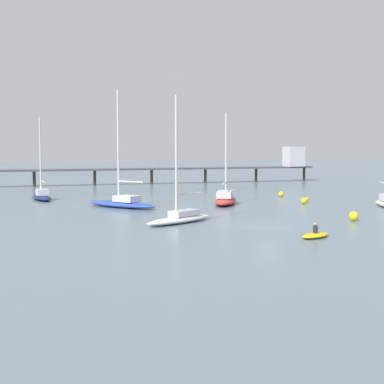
# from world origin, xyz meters

# --- Properties ---
(ground_plane) EXTENTS (400.00, 400.00, 0.00)m
(ground_plane) POSITION_xyz_m (0.00, 0.00, 0.00)
(ground_plane) COLOR slate
(pier) EXTENTS (73.35, 5.06, 6.70)m
(pier) POSITION_xyz_m (12.45, 56.14, 3.44)
(pier) COLOR #4C4C51
(pier) RESTS_ON ground_plane
(sailboat_white) EXTENTS (8.03, 5.79, 11.42)m
(sailboat_white) POSITION_xyz_m (-6.30, 4.95, 0.66)
(sailboat_white) COLOR white
(sailboat_white) RESTS_ON ground_plane
(sailboat_blue) EXTENTS (7.69, 9.54, 13.20)m
(sailboat_blue) POSITION_xyz_m (-8.37, 19.52, 0.68)
(sailboat_blue) COLOR #2D4CB7
(sailboat_blue) RESTS_ON ground_plane
(sailboat_navy) EXTENTS (2.66, 7.18, 10.59)m
(sailboat_navy) POSITION_xyz_m (-16.18, 31.74, 0.65)
(sailboat_navy) COLOR navy
(sailboat_navy) RESTS_ON ground_plane
(sailboat_red) EXTENTS (6.18, 8.63, 10.82)m
(sailboat_red) POSITION_xyz_m (3.89, 18.93, 0.70)
(sailboat_red) COLOR red
(sailboat_red) RESTS_ON ground_plane
(dinghy_yellow) EXTENTS (3.32, 2.61, 1.14)m
(dinghy_yellow) POSITION_xyz_m (0.78, -6.44, 0.20)
(dinghy_yellow) COLOR yellow
(dinghy_yellow) RESTS_ON ground_plane
(mooring_buoy_outer) EXTENTS (0.73, 0.73, 0.73)m
(mooring_buoy_outer) POSITION_xyz_m (14.88, 25.72, 0.36)
(mooring_buoy_outer) COLOR yellow
(mooring_buoy_outer) RESTS_ON ground_plane
(mooring_buoy_far) EXTENTS (0.76, 0.76, 0.76)m
(mooring_buoy_far) POSITION_xyz_m (12.87, 16.15, 0.38)
(mooring_buoy_far) COLOR yellow
(mooring_buoy_far) RESTS_ON ground_plane
(mooring_buoy_inner) EXTENTS (0.56, 0.56, 0.56)m
(mooring_buoy_inner) POSITION_xyz_m (14.45, 18.29, 0.28)
(mooring_buoy_inner) COLOR yellow
(mooring_buoy_inner) RESTS_ON ground_plane
(mooring_buoy_mid) EXTENTS (0.90, 0.90, 0.90)m
(mooring_buoy_mid) POSITION_xyz_m (9.28, 0.89, 0.45)
(mooring_buoy_mid) COLOR yellow
(mooring_buoy_mid) RESTS_ON ground_plane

